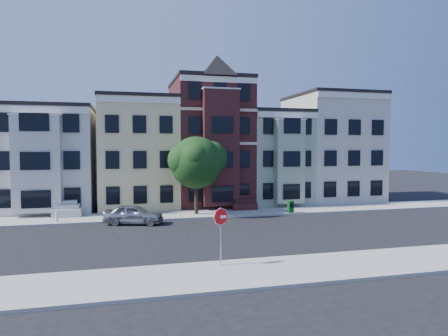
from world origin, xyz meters
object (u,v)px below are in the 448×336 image
object	(u,v)px
newspaper_box	(291,207)
fire_hydrant	(57,218)
parked_car	(134,214)
street_tree	(196,166)
stop_sign	(221,233)

from	to	relation	value
newspaper_box	fire_hydrant	world-z (taller)	newspaper_box
parked_car	fire_hydrant	xyz separation A→B (m)	(-5.51, 1.44, -0.28)
parked_car	newspaper_box	bearing A→B (deg)	-69.00
newspaper_box	street_tree	bearing A→B (deg)	165.75
parked_car	newspaper_box	size ratio (longest dim) A/B	4.40
stop_sign	newspaper_box	bearing A→B (deg)	54.73
street_tree	fire_hydrant	bearing A→B (deg)	-174.12
parked_car	stop_sign	xyz separation A→B (m)	(3.66, -11.94, 0.94)
fire_hydrant	stop_sign	xyz separation A→B (m)	(9.17, -13.37, 1.22)
stop_sign	parked_car	bearing A→B (deg)	107.11
newspaper_box	stop_sign	xyz separation A→B (m)	(-9.26, -13.07, 1.03)
parked_car	newspaper_box	xyz separation A→B (m)	(12.92, 1.13, -0.09)
street_tree	newspaper_box	world-z (taller)	street_tree
street_tree	parked_car	xyz separation A→B (m)	(-5.12, -2.53, -3.37)
street_tree	parked_car	world-z (taller)	street_tree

